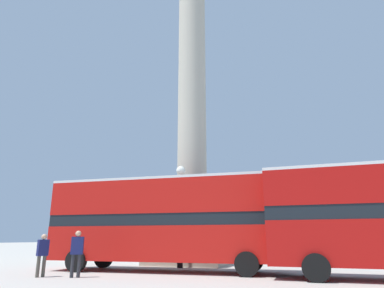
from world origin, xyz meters
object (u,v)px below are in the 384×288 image
(monument_column, at_px, (192,132))
(pedestrian_by_plinth, at_px, (42,253))
(equestrian_statue, at_px, (87,236))
(street_lamp, at_px, (180,200))
(bus_a, at_px, (166,220))
(pedestrian_near_lamp, at_px, (77,250))

(monument_column, bearing_deg, pedestrian_by_plinth, -109.92)
(equestrian_statue, xyz_separation_m, pedestrian_by_plinth, (6.49, -11.27, -0.71))
(monument_column, relative_size, street_lamp, 4.06)
(street_lamp, bearing_deg, equestrian_statue, 152.96)
(monument_column, bearing_deg, bus_a, -83.61)
(street_lamp, bearing_deg, monument_column, 97.34)
(street_lamp, height_order, pedestrian_near_lamp, street_lamp)
(bus_a, xyz_separation_m, pedestrian_near_lamp, (-2.33, -3.53, -1.35))
(monument_column, distance_m, street_lamp, 5.58)
(equestrian_statue, distance_m, pedestrian_by_plinth, 13.03)
(equestrian_statue, distance_m, pedestrian_near_lamp, 13.51)
(monument_column, distance_m, pedestrian_by_plinth, 12.04)
(monument_column, height_order, street_lamp, monument_column)
(pedestrian_near_lamp, distance_m, pedestrian_by_plinth, 1.49)
(bus_a, bearing_deg, pedestrian_near_lamp, -129.03)
(monument_column, bearing_deg, street_lamp, -82.66)
(street_lamp, bearing_deg, pedestrian_by_plinth, -120.17)
(pedestrian_near_lamp, relative_size, pedestrian_by_plinth, 1.08)
(street_lamp, relative_size, pedestrian_near_lamp, 3.02)
(monument_column, relative_size, bus_a, 1.94)
(pedestrian_near_lamp, height_order, pedestrian_by_plinth, pedestrian_near_lamp)
(monument_column, relative_size, equestrian_statue, 3.64)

